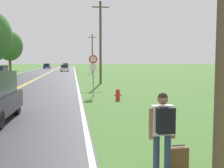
# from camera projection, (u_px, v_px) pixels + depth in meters

# --- Properties ---
(hitchhiker_person) EXTENTS (0.60, 0.43, 1.76)m
(hitchhiker_person) POSITION_uv_depth(u_px,v_px,m) (163.00, 125.00, 5.95)
(hitchhiker_person) COLOR navy
(hitchhiker_person) RESTS_ON ground
(suitcase) EXTENTS (0.44, 0.20, 0.62)m
(suitcase) POSITION_uv_depth(u_px,v_px,m) (178.00, 160.00, 6.10)
(suitcase) COLOR brown
(suitcase) RESTS_ON ground
(fire_hydrant) EXTENTS (0.42, 0.26, 0.71)m
(fire_hydrant) POSITION_uv_depth(u_px,v_px,m) (118.00, 94.00, 17.17)
(fire_hydrant) COLOR red
(fire_hydrant) RESTS_ON ground
(traffic_sign) EXTENTS (0.60, 0.10, 2.82)m
(traffic_sign) POSITION_uv_depth(u_px,v_px,m) (93.00, 65.00, 18.92)
(traffic_sign) COLOR gray
(traffic_sign) RESTS_ON ground
(utility_pole_midground) EXTENTS (1.80, 0.24, 8.53)m
(utility_pole_midground) POSITION_uv_depth(u_px,v_px,m) (100.00, 41.00, 29.19)
(utility_pole_midground) COLOR brown
(utility_pole_midground) RESTS_ON ground
(utility_pole_far) EXTENTS (1.80, 0.24, 7.43)m
(utility_pole_far) POSITION_uv_depth(u_px,v_px,m) (92.00, 53.00, 53.70)
(utility_pole_far) COLOR brown
(utility_pole_far) RESTS_ON ground
(tree_behind_sign) EXTENTS (6.07, 6.07, 9.34)m
(tree_behind_sign) POSITION_uv_depth(u_px,v_px,m) (10.00, 46.00, 65.92)
(tree_behind_sign) COLOR brown
(tree_behind_sign) RESTS_ON ground
(car_white_hatchback_mid_far) EXTENTS (1.82, 3.77, 1.47)m
(car_white_hatchback_mid_far) POSITION_uv_depth(u_px,v_px,m) (65.00, 68.00, 63.59)
(car_white_hatchback_mid_far) COLOR black
(car_white_hatchback_mid_far) RESTS_ON ground
(car_dark_blue_sedan_receding) EXTENTS (1.95, 4.10, 1.53)m
(car_dark_blue_sedan_receding) POSITION_uv_depth(u_px,v_px,m) (47.00, 66.00, 85.37)
(car_dark_blue_sedan_receding) COLOR black
(car_dark_blue_sedan_receding) RESTS_ON ground
(car_dark_grey_sedan_distant) EXTENTS (1.89, 4.52, 1.54)m
(car_dark_grey_sedan_distant) POSITION_uv_depth(u_px,v_px,m) (66.00, 66.00, 91.32)
(car_dark_grey_sedan_distant) COLOR black
(car_dark_grey_sedan_distant) RESTS_ON ground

